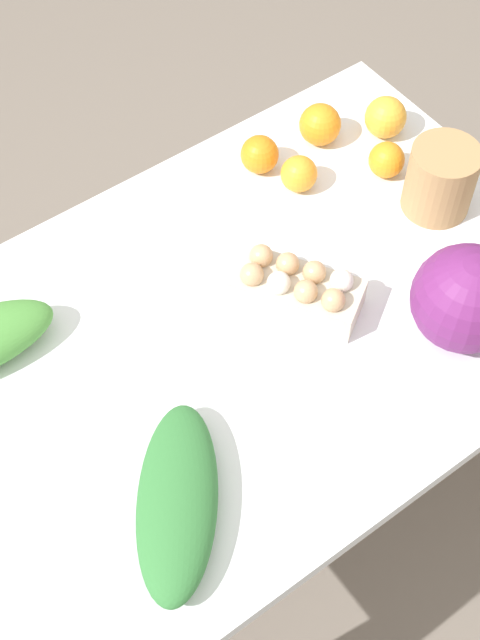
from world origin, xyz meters
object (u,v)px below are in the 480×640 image
at_px(cabbage_purple, 466,299).
at_px(greens_bunch_kale, 177,501).
at_px(paper_bag, 441,179).
at_px(orange_2, 385,117).
at_px(orange_1, 320,125).
at_px(orange_0, 260,154).
at_px(orange_4, 299,174).
at_px(orange_3, 387,160).
at_px(egg_carton, 296,288).

distance_m(cabbage_purple, greens_bunch_kale, 0.56).
xyz_separation_m(paper_bag, orange_2, (-0.05, -0.20, -0.03)).
height_order(greens_bunch_kale, orange_1, orange_1).
height_order(orange_0, orange_2, orange_2).
distance_m(orange_0, orange_4, 0.09).
bearing_deg(orange_0, orange_3, 140.96).
relative_size(paper_bag, greens_bunch_kale, 0.43).
distance_m(cabbage_purple, orange_0, 0.51).
height_order(paper_bag, orange_4, paper_bag).
bearing_deg(orange_3, orange_4, -23.77).
bearing_deg(greens_bunch_kale, egg_carton, -152.06).
xyz_separation_m(cabbage_purple, paper_bag, (-0.17, -0.23, -0.02)).
bearing_deg(orange_1, egg_carton, 45.12).
bearing_deg(egg_carton, orange_3, -98.98).
height_order(orange_0, orange_3, orange_0).
bearing_deg(orange_1, paper_bag, 104.44).
height_order(egg_carton, orange_4, egg_carton).
relative_size(orange_2, orange_3, 1.19).
xyz_separation_m(cabbage_purple, orange_0, (0.04, -0.50, -0.05)).
height_order(orange_1, orange_4, orange_1).
bearing_deg(egg_carton, orange_2, -92.77).
distance_m(greens_bunch_kale, orange_4, 0.69).
bearing_deg(greens_bunch_kale, orange_1, -143.69).
relative_size(greens_bunch_kale, orange_1, 3.84).
relative_size(paper_bag, orange_1, 1.65).
bearing_deg(orange_0, orange_2, 165.34).
bearing_deg(orange_3, orange_2, -129.92).
bearing_deg(orange_4, orange_1, -145.95).
xyz_separation_m(orange_0, orange_1, (-0.14, 0.01, 0.00)).
height_order(egg_carton, orange_1, egg_carton).
xyz_separation_m(cabbage_purple, orange_2, (-0.22, -0.43, -0.05)).
height_order(cabbage_purple, egg_carton, cabbage_purple).
xyz_separation_m(cabbage_purple, egg_carton, (0.19, -0.21, -0.05)).
bearing_deg(orange_4, orange_2, -176.17).
height_order(orange_2, orange_3, orange_2).
xyz_separation_m(cabbage_purple, orange_1, (-0.10, -0.49, -0.05)).
height_order(cabbage_purple, orange_0, cabbage_purple).
xyz_separation_m(orange_0, orange_3, (-0.19, 0.15, -0.00)).
xyz_separation_m(greens_bunch_kale, orange_0, (-0.52, -0.49, 0.00)).
distance_m(orange_0, orange_2, 0.27).
bearing_deg(greens_bunch_kale, orange_2, -151.32).
relative_size(orange_0, orange_4, 1.06).
distance_m(egg_carton, orange_2, 0.46).
relative_size(paper_bag, orange_3, 1.95).
distance_m(paper_bag, orange_2, 0.21).
bearing_deg(cabbage_purple, orange_0, -85.23).
height_order(orange_2, orange_4, orange_2).
distance_m(cabbage_purple, orange_1, 0.51).
relative_size(egg_carton, orange_4, 3.46).
bearing_deg(egg_carton, cabbage_purple, -170.18).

